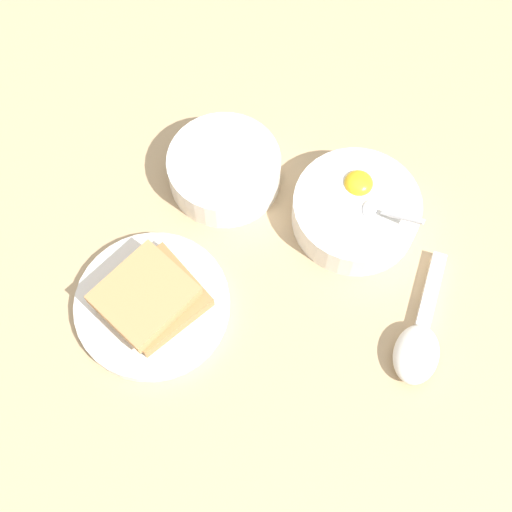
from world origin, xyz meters
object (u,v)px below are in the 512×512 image
at_px(toast_sandwich, 150,297).
at_px(soup_spoon, 419,343).
at_px(congee_bowl, 224,169).
at_px(egg_bowl, 356,210).
at_px(toast_plate, 152,305).

xyz_separation_m(toast_sandwich, soup_spoon, (0.01, 0.32, -0.02)).
height_order(soup_spoon, congee_bowl, congee_bowl).
distance_m(egg_bowl, toast_sandwich, 0.27).
xyz_separation_m(egg_bowl, toast_sandwich, (0.15, -0.23, 0.01)).
height_order(toast_plate, congee_bowl, congee_bowl).
distance_m(egg_bowl, soup_spoon, 0.18).
bearing_deg(soup_spoon, toast_sandwich, -92.17).
relative_size(toast_plate, soup_spoon, 1.06).
xyz_separation_m(toast_plate, congee_bowl, (-0.19, 0.06, 0.02)).
distance_m(toast_plate, congee_bowl, 0.20).
distance_m(toast_plate, soup_spoon, 0.32).
distance_m(egg_bowl, toast_plate, 0.28).
distance_m(toast_sandwich, congee_bowl, 0.20).
relative_size(toast_sandwich, congee_bowl, 1.02).
bearing_deg(egg_bowl, congee_bowl, -102.62).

